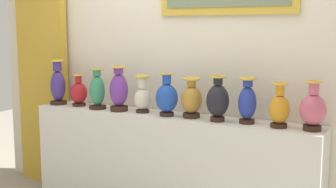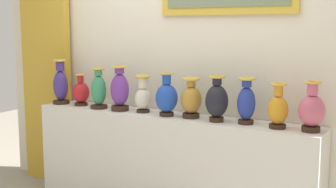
{
  "view_description": "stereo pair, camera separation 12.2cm",
  "coord_description": "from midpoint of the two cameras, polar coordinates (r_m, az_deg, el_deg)",
  "views": [
    {
      "loc": [
        1.78,
        -3.29,
        1.59
      ],
      "look_at": [
        0.0,
        0.0,
        1.04
      ],
      "focal_mm": 48.51,
      "sensor_mm": 36.0,
      "label": 1
    },
    {
      "loc": [
        1.89,
        -3.23,
        1.59
      ],
      "look_at": [
        0.0,
        0.0,
        1.04
      ],
      "focal_mm": 48.51,
      "sensor_mm": 36.0,
      "label": 2
    }
  ],
  "objects": [
    {
      "name": "vase_ivory",
      "position": [
        3.91,
        -2.27,
        -0.23
      ],
      "size": [
        0.14,
        0.14,
        0.32
      ],
      "color": "#382319",
      "rests_on": "display_shelf"
    },
    {
      "name": "vase_ochre",
      "position": [
        3.68,
        3.87,
        -0.68
      ],
      "size": [
        0.17,
        0.17,
        0.33
      ],
      "color": "#382319",
      "rests_on": "display_shelf"
    },
    {
      "name": "display_shelf",
      "position": [
        3.92,
        0.9,
        -8.83
      ],
      "size": [
        2.57,
        0.37,
        0.86
      ],
      "primitive_type": "cube",
      "color": "silver",
      "rests_on": "ground_plane"
    },
    {
      "name": "vase_amber",
      "position": [
        3.4,
        14.65,
        -1.83
      ],
      "size": [
        0.15,
        0.15,
        0.33
      ],
      "color": "#382319",
      "rests_on": "display_shelf"
    },
    {
      "name": "vase_onyx",
      "position": [
        3.54,
        7.13,
        -0.8
      ],
      "size": [
        0.18,
        0.18,
        0.36
      ],
      "color": "#382319",
      "rests_on": "display_shelf"
    },
    {
      "name": "vase_cobalt",
      "position": [
        3.49,
        10.79,
        -1.03
      ],
      "size": [
        0.14,
        0.14,
        0.36
      ],
      "color": "#382319",
      "rests_on": "display_shelf"
    },
    {
      "name": "vase_violet",
      "position": [
        4.0,
        -5.22,
        0.46
      ],
      "size": [
        0.16,
        0.16,
        0.4
      ],
      "color": "#382319",
      "rests_on": "display_shelf"
    },
    {
      "name": "vase_sapphire",
      "position": [
        3.74,
        0.75,
        -0.44
      ],
      "size": [
        0.19,
        0.19,
        0.36
      ],
      "color": "#382319",
      "rests_on": "display_shelf"
    },
    {
      "name": "curtain_gold",
      "position": [
        4.78,
        -14.34,
        3.04
      ],
      "size": [
        0.59,
        0.08,
        2.33
      ],
      "primitive_type": "cube",
      "color": "gold",
      "rests_on": "ground_plane"
    },
    {
      "name": "vase_jade",
      "position": [
        4.13,
        -7.87,
        0.4
      ],
      "size": [
        0.15,
        0.15,
        0.37
      ],
      "color": "#382319",
      "rests_on": "display_shelf"
    },
    {
      "name": "vase_crimson",
      "position": [
        4.32,
        -10.11,
        0.21
      ],
      "size": [
        0.16,
        0.16,
        0.3
      ],
      "color": "#382319",
      "rests_on": "display_shelf"
    },
    {
      "name": "back_wall",
      "position": [
        3.96,
        2.81,
        5.62
      ],
      "size": [
        4.09,
        0.14,
        2.76
      ],
      "color": "beige",
      "rests_on": "ground_plane"
    },
    {
      "name": "vase_rose",
      "position": [
        3.36,
        18.6,
        -1.94
      ],
      "size": [
        0.19,
        0.19,
        0.36
      ],
      "color": "#382319",
      "rests_on": "display_shelf"
    },
    {
      "name": "vase_indigo",
      "position": [
        4.45,
        -12.58,
        1.14
      ],
      "size": [
        0.16,
        0.16,
        0.43
      ],
      "color": "#382319",
      "rests_on": "display_shelf"
    }
  ]
}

